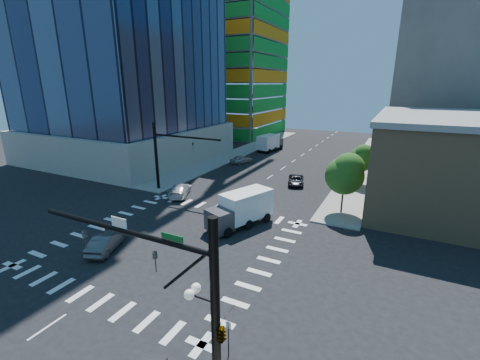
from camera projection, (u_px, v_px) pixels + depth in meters
The scene contains 18 objects.
ground at pixel (173, 242), 29.41m from camera, with size 160.00×160.00×0.00m, color black.
road_markings at pixel (173, 242), 29.41m from camera, with size 20.00×20.00×0.01m, color silver.
sidewalk_ne at pixel (367, 163), 58.21m from camera, with size 5.00×60.00×0.15m, color gray.
sidewalk_nw at pixel (243, 151), 68.98m from camera, with size 5.00×60.00×0.15m, color gray.
construction_building at pixel (230, 43), 87.08m from camera, with size 25.16×34.50×70.60m.
commercial_building at pixel (473, 164), 35.93m from camera, with size 20.50×22.50×10.60m.
bg_building_ne at pixel (465, 83), 60.78m from camera, with size 24.00×30.00×28.00m, color #5F5955.
signal_mast_se at pixel (197, 304), 13.56m from camera, with size 10.51×2.48×9.00m.
signal_mast_nw at pixel (165, 151), 41.96m from camera, with size 10.20×0.40×9.00m.
tree_south at pixel (346, 173), 34.51m from camera, with size 4.16×4.16×6.82m.
tree_north at pixel (362, 158), 44.84m from camera, with size 3.54×3.52×5.78m.
no_parking_sign at pixel (228, 335), 16.71m from camera, with size 0.30×0.06×2.20m.
car_nb_far at pixel (296, 180), 45.92m from camera, with size 2.15×4.66×1.29m, color black.
car_sb_near at pixel (180, 190), 41.46m from camera, with size 2.19×5.39×1.56m, color silver.
car_sb_mid at pixel (241, 159), 58.30m from camera, with size 1.75×4.34×1.48m, color #ACB0B4.
car_sb_cross at pixel (107, 242), 27.78m from camera, with size 1.61×4.62×1.52m, color #484A4D.
box_truck_near at pixel (239, 212), 32.33m from camera, with size 5.00×7.13×3.44m.
box_truck_far at pixel (271, 144), 69.06m from camera, with size 3.70×6.98×3.49m.
Camera 1 is at (17.39, -20.93, 13.93)m, focal length 24.00 mm.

